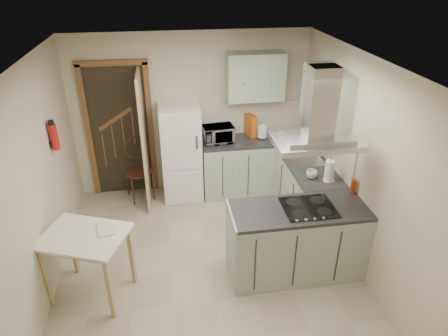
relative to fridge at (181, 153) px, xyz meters
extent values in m
plane|color=tan|center=(0.20, -1.80, -0.75)|extent=(4.20, 4.20, 0.00)
plane|color=silver|center=(0.20, -1.80, 1.75)|extent=(4.20, 4.20, 0.00)
plane|color=beige|center=(0.20, 0.30, 0.50)|extent=(3.60, 0.00, 3.60)
plane|color=beige|center=(-1.60, -1.80, 0.50)|extent=(0.00, 4.20, 4.20)
plane|color=beige|center=(2.00, -1.80, 0.50)|extent=(0.00, 4.20, 4.20)
cube|color=brown|center=(-0.90, 0.27, 0.30)|extent=(1.10, 0.12, 2.10)
cube|color=white|center=(0.00, 0.00, 0.00)|extent=(0.60, 0.60, 1.50)
cube|color=#9EB2A0|center=(0.86, 0.00, -0.30)|extent=(1.08, 0.60, 0.90)
cube|color=#9EB2A0|center=(1.70, -0.68, -0.30)|extent=(0.60, 1.95, 0.90)
cube|color=beige|center=(1.16, 0.29, 0.40)|extent=(1.68, 0.02, 0.50)
cube|color=#9EB2A0|center=(1.15, 0.12, 1.10)|extent=(0.85, 0.35, 0.70)
cube|color=#9EB2A0|center=(1.82, -0.95, 1.10)|extent=(0.35, 0.90, 0.70)
cube|color=#9EB2A0|center=(1.22, -1.98, -0.30)|extent=(1.55, 0.65, 0.90)
cube|color=black|center=(1.32, -1.98, 0.16)|extent=(0.58, 0.50, 0.01)
cube|color=silver|center=(1.32, -1.98, 0.97)|extent=(0.90, 0.55, 0.10)
cube|color=silver|center=(1.70, -0.85, 0.16)|extent=(0.45, 0.40, 0.01)
cylinder|color=#B2140F|center=(-1.54, -0.90, 0.75)|extent=(0.10, 0.10, 0.32)
cube|color=tan|center=(-1.14, -1.99, -0.34)|extent=(1.05, 0.93, 0.82)
cube|color=#52321B|center=(-0.67, 0.02, -0.29)|extent=(0.52, 0.52, 0.92)
imported|color=black|center=(0.57, -0.02, 0.28)|extent=(0.49, 0.36, 0.26)
cylinder|color=white|center=(1.27, 0.02, 0.26)|extent=(0.16, 0.16, 0.22)
cube|color=#C35917|center=(1.11, 0.14, 0.32)|extent=(0.16, 0.25, 0.34)
imported|color=silver|center=(1.89, -0.35, 0.24)|extent=(0.10, 0.10, 0.18)
cylinder|color=white|center=(1.78, -1.43, 0.29)|extent=(0.15, 0.15, 0.29)
imported|color=silver|center=(1.59, -1.33, 0.20)|extent=(0.17, 0.17, 0.11)
cylinder|color=#9F2D0D|center=(1.95, -1.75, 0.24)|extent=(0.08, 0.08, 0.18)
imported|color=#963238|center=(-1.00, -1.96, 0.12)|extent=(0.23, 0.28, 0.11)
camera|label=1|loc=(-0.20, -5.56, 2.66)|focal=32.00mm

